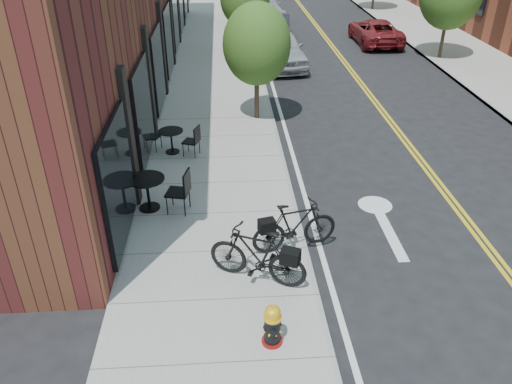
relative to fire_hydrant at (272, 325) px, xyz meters
name	(u,v)px	position (x,y,z in m)	size (l,w,h in m)	color
ground	(319,299)	(1.02, 1.12, -0.51)	(120.00, 120.00, 0.00)	black
sidewalk_near	(216,109)	(-0.98, 11.12, -0.45)	(4.00, 70.00, 0.12)	#9E9B93
tree_near_a	(257,44)	(0.42, 10.12, 2.10)	(2.20, 2.20, 3.81)	#382B1E
fire_hydrant	(272,325)	(0.00, 0.00, 0.00)	(0.45, 0.45, 0.82)	maroon
bicycle_left	(257,255)	(-0.14, 1.63, 0.21)	(0.56, 1.99, 1.20)	black
bicycle_right	(295,226)	(0.72, 2.62, 0.18)	(0.53, 1.89, 1.14)	black
bistro_set_b	(147,189)	(-2.58, 4.44, 0.16)	(2.06, 1.03, 1.08)	black
bistro_set_c	(171,138)	(-2.27, 7.54, 0.07)	(1.71, 0.98, 0.91)	black
parked_car_a	(279,48)	(1.87, 16.63, 0.30)	(1.90, 4.73, 1.61)	#A8ACB1
parked_car_b	(277,28)	(2.27, 21.46, 0.13)	(1.35, 3.87, 1.27)	black
parked_car_c	(261,7)	(1.82, 26.56, 0.28)	(2.22, 5.46, 1.58)	#A4A4A9
parked_car_far	(375,31)	(7.32, 20.28, 0.12)	(2.09, 4.53, 1.26)	maroon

